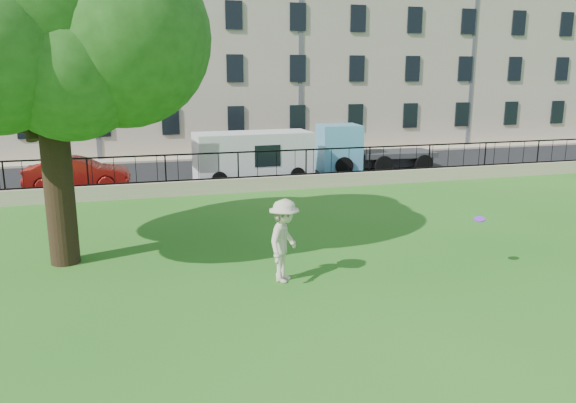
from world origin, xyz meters
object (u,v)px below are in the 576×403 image
object	(u,v)px
tree	(37,13)
red_sedan	(78,174)
man	(284,241)
white_van	(253,157)
blue_truck	(374,147)
frisbee	(480,219)

from	to	relation	value
tree	red_sedan	bearing A→B (deg)	91.40
tree	red_sedan	world-z (taller)	tree
tree	man	bearing A→B (deg)	-28.70
tree	white_van	size ratio (longest dim) A/B	1.79
tree	white_van	world-z (taller)	tree
man	blue_truck	size ratio (longest dim) A/B	0.35
white_van	blue_truck	bearing A→B (deg)	6.45
man	white_van	bearing A→B (deg)	25.87
red_sedan	tree	bearing A→B (deg)	-174.37
man	red_sedan	bearing A→B (deg)	58.64
tree	blue_truck	xyz separation A→B (m)	(14.06, 11.00, -5.16)
blue_truck	tree	bearing A→B (deg)	-137.30
tree	blue_truck	size ratio (longest dim) A/B	1.69
blue_truck	frisbee	bearing A→B (deg)	-99.71
white_van	blue_truck	size ratio (longest dim) A/B	0.94
man	blue_truck	distance (m)	16.43
blue_truck	white_van	bearing A→B (deg)	-166.67
frisbee	tree	bearing A→B (deg)	160.84
man	red_sedan	xyz separation A→B (m)	(-5.63, 12.96, -0.31)
tree	white_van	xyz separation A→B (m)	(7.50, 10.00, -5.23)
blue_truck	red_sedan	bearing A→B (deg)	-171.34
tree	blue_truck	bearing A→B (deg)	38.05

